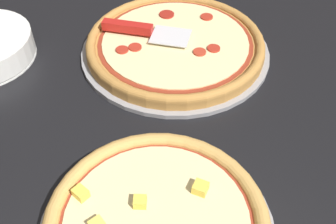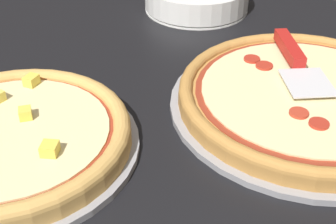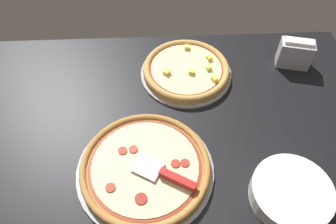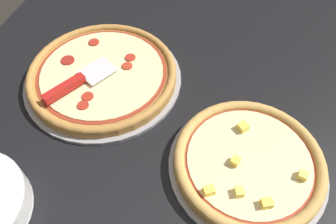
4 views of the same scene
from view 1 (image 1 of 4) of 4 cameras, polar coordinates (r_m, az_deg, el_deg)
name	(u,v)px [view 1 (image 1 of 4)]	position (r cm, az deg, el deg)	size (l,w,h in cm)	color
ground_plane	(158,99)	(82.12, -1.42, 1.92)	(149.09, 106.13, 3.60)	black
pizza_pan_front	(175,51)	(91.06, 1.05, 8.87)	(42.64, 42.64, 1.00)	#939399
pizza_front	(175,43)	(89.84, 1.06, 9.94)	(40.08, 40.08, 3.08)	#B77F3D
pizza_back	(157,222)	(59.44, -1.66, -15.65)	(33.17, 33.17, 4.03)	tan
serving_spatula	(137,29)	(90.65, -4.55, 11.92)	(19.72, 14.00, 2.00)	silver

